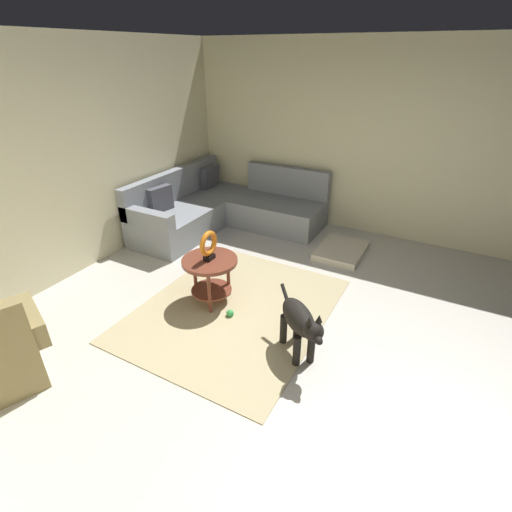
{
  "coord_description": "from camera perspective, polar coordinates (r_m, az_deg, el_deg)",
  "views": [
    {
      "loc": [
        -2.7,
        -1.12,
        2.5
      ],
      "look_at": [
        0.45,
        0.6,
        0.55
      ],
      "focal_mm": 26.62,
      "sensor_mm": 36.0,
      "label": 1
    }
  ],
  "objects": [
    {
      "name": "torus_sculpture",
      "position": [
        3.99,
        -7.15,
        1.67
      ],
      "size": [
        0.28,
        0.08,
        0.33
      ],
      "color": "black",
      "rests_on": "side_table"
    },
    {
      "name": "wall_right",
      "position": [
        5.86,
        17.76,
        15.93
      ],
      "size": [
        0.12,
        6.0,
        2.7
      ],
      "primitive_type": "cube",
      "color": "beige",
      "rests_on": "ground_plane"
    },
    {
      "name": "sectional_couch",
      "position": [
        6.06,
        -4.88,
        7.01
      ],
      "size": [
        2.2,
        2.25,
        0.88
      ],
      "color": "gray",
      "rests_on": "ground_plane"
    },
    {
      "name": "area_rug",
      "position": [
        4.2,
        -3.19,
        -7.96
      ],
      "size": [
        2.3,
        1.9,
        0.01
      ],
      "primitive_type": "cube",
      "color": "tan",
      "rests_on": "ground_plane"
    },
    {
      "name": "ground_plane",
      "position": [
        3.88,
        4.71,
        -12.7
      ],
      "size": [
        6.0,
        6.0,
        0.1
      ],
      "primitive_type": "cube",
      "color": "beige"
    },
    {
      "name": "dog_bed_mat",
      "position": [
        5.42,
        12.68,
        0.83
      ],
      "size": [
        0.8,
        0.6,
        0.09
      ],
      "primitive_type": "cube",
      "color": "beige",
      "rests_on": "ground_plane"
    },
    {
      "name": "wall_back",
      "position": [
        5.01,
        -27.6,
        12.1
      ],
      "size": [
        6.0,
        0.12,
        2.7
      ],
      "primitive_type": "cube",
      "color": "beige",
      "rests_on": "ground_plane"
    },
    {
      "name": "side_table",
      "position": [
        4.13,
        -6.9,
        -1.98
      ],
      "size": [
        0.6,
        0.6,
        0.54
      ],
      "color": "brown",
      "rests_on": "ground_plane"
    },
    {
      "name": "dog_toy_ball",
      "position": [
        4.09,
        -3.91,
        -8.58
      ],
      "size": [
        0.08,
        0.08,
        0.08
      ],
      "primitive_type": "sphere",
      "color": "green",
      "rests_on": "ground_plane"
    },
    {
      "name": "dog",
      "position": [
        3.44,
        6.65,
        -9.85
      ],
      "size": [
        0.62,
        0.66,
        0.63
      ],
      "rotation": [
        0.0,
        0.0,
        2.39
      ],
      "color": "black",
      "rests_on": "ground_plane"
    }
  ]
}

